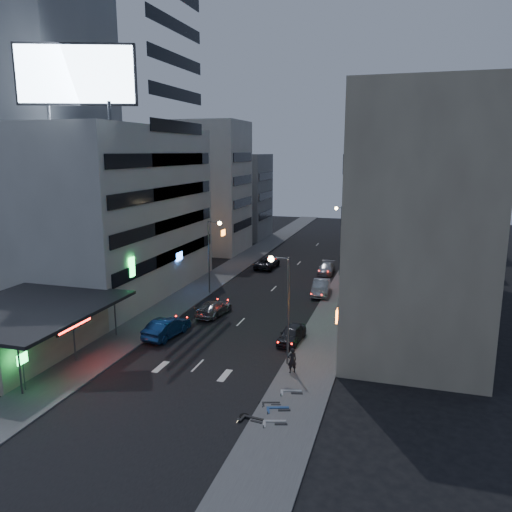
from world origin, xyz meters
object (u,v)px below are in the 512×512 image
at_px(parked_car_right_mid, 321,288).
at_px(scooter_silver_a, 287,411).
at_px(parked_car_right_near, 292,334).
at_px(scooter_blue, 289,397).
at_px(person, 292,360).
at_px(parked_car_left, 267,263).
at_px(parked_car_right_far, 326,268).
at_px(scooter_black_a, 265,410).
at_px(road_car_silver, 214,308).
at_px(scooter_silver_b, 302,382).
at_px(scooter_black_b, 280,394).
at_px(road_car_blue, 167,328).

relative_size(parked_car_right_mid, scooter_silver_a, 2.47).
xyz_separation_m(parked_car_right_near, scooter_blue, (2.27, -10.66, 0.05)).
relative_size(parked_car_right_near, parked_car_right_mid, 0.82).
distance_m(parked_car_right_near, person, 6.05).
relative_size(parked_car_left, person, 2.91).
distance_m(parked_car_right_far, scooter_black_a, 37.08).
distance_m(parked_car_left, person, 32.80).
bearing_deg(road_car_silver, scooter_black_a, 126.18).
relative_size(road_car_silver, person, 2.69).
xyz_separation_m(parked_car_right_near, person, (1.36, -5.88, 0.33)).
bearing_deg(scooter_blue, scooter_black_a, 132.63).
bearing_deg(person, scooter_black_a, 52.73).
height_order(parked_car_right_mid, scooter_black_a, parked_car_right_mid).
relative_size(parked_car_right_near, person, 2.25).
relative_size(parked_car_right_far, scooter_silver_a, 2.32).
bearing_deg(parked_car_right_far, parked_car_right_mid, -86.28).
distance_m(parked_car_right_mid, scooter_black_a, 27.06).
relative_size(scooter_black_a, scooter_silver_b, 0.96).
distance_m(scooter_black_a, scooter_black_b, 2.33).
relative_size(road_car_blue, scooter_silver_b, 2.44).
height_order(parked_car_right_near, parked_car_right_mid, parked_car_right_mid).
distance_m(road_car_silver, person, 14.57).
bearing_deg(parked_car_right_mid, road_car_silver, -135.96).
distance_m(scooter_silver_a, scooter_blue, 1.60).
distance_m(parked_car_right_far, person, 30.47).
height_order(parked_car_right_near, scooter_silver_a, parked_car_right_near).
xyz_separation_m(road_car_silver, person, (10.07, -10.51, 0.32)).
relative_size(person, scooter_black_a, 0.92).
height_order(parked_car_right_near, scooter_black_a, parked_car_right_near).
bearing_deg(person, scooter_silver_a, 63.77).
xyz_separation_m(road_car_silver, scooter_black_b, (10.30, -14.85, -0.08)).
height_order(scooter_blue, scooter_silver_b, scooter_blue).
height_order(scooter_silver_a, scooter_silver_b, scooter_silver_b).
height_order(person, scooter_black_a, person).
relative_size(road_car_silver, scooter_silver_b, 2.39).
xyz_separation_m(person, scooter_silver_b, (1.23, -2.47, -0.28)).
bearing_deg(parked_car_left, road_car_blue, 89.60).
height_order(road_car_silver, scooter_silver_a, road_car_silver).
bearing_deg(parked_car_left, parked_car_right_far, 177.38).
relative_size(person, scooter_black_b, 1.10).
xyz_separation_m(parked_car_right_near, road_car_blue, (-10.40, -1.84, 0.13)).
distance_m(parked_car_right_near, parked_car_left, 26.80).
bearing_deg(scooter_black_a, road_car_silver, 37.45).
xyz_separation_m(road_car_blue, scooter_silver_b, (12.99, -6.51, -0.08)).
bearing_deg(scooter_black_a, person, 6.21).
height_order(parked_car_right_near, road_car_silver, road_car_silver).
xyz_separation_m(parked_car_right_mid, parked_car_left, (-9.09, 10.70, -0.09)).
bearing_deg(parked_car_left, scooter_silver_a, 109.53).
relative_size(parked_car_right_far, scooter_silver_b, 2.29).
bearing_deg(scooter_silver_a, scooter_black_a, 85.90).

